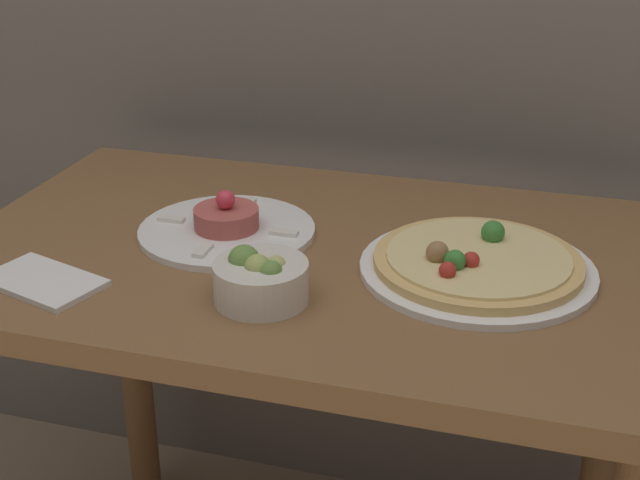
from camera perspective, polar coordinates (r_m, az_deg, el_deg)
dining_table at (r=1.31m, az=-0.49°, el=-5.97°), size 1.01×0.63×0.75m
pizza_plate at (r=1.19m, az=10.02°, el=-1.51°), size 0.31×0.31×0.05m
tartare_plate at (r=1.29m, az=-5.99°, el=0.86°), size 0.26×0.26×0.07m
small_bowl at (r=1.10m, az=-3.86°, el=-2.49°), size 0.12×0.12×0.07m
napkin at (r=1.20m, az=-17.30°, el=-2.55°), size 0.17×0.13×0.01m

